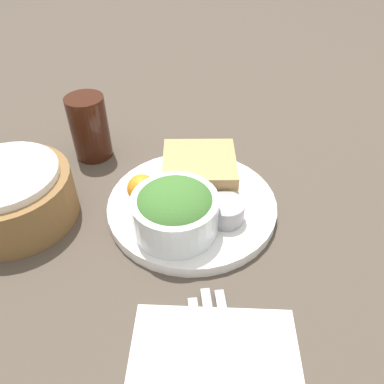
{
  "coord_description": "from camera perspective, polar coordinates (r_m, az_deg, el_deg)",
  "views": [
    {
      "loc": [
        -0.45,
        -0.02,
        0.43
      ],
      "look_at": [
        0.0,
        0.0,
        0.04
      ],
      "focal_mm": 35.0,
      "sensor_mm": 36.0,
      "label": 1
    }
  ],
  "objects": [
    {
      "name": "drink_glass",
      "position": [
        0.73,
        -15.35,
        9.46
      ],
      "size": [
        0.07,
        0.07,
        0.12
      ],
      "primitive_type": "cylinder",
      "color": "#38190F",
      "rests_on": "ground_plane"
    },
    {
      "name": "napkin",
      "position": [
        0.47,
        3.47,
        -23.63
      ],
      "size": [
        0.13,
        0.2,
        0.0
      ],
      "primitive_type": "cube",
      "color": "white",
      "rests_on": "ground_plane"
    },
    {
      "name": "fork",
      "position": [
        0.47,
        5.85,
        -23.12
      ],
      "size": [
        0.17,
        0.04,
        0.01
      ],
      "primitive_type": "cube",
      "rotation": [
        0.0,
        0.0,
        3.29
      ],
      "color": "#B2B2B7",
      "rests_on": "napkin"
    },
    {
      "name": "spoon",
      "position": [
        0.47,
        1.1,
        -23.64
      ],
      "size": [
        0.15,
        0.03,
        0.01
      ],
      "primitive_type": "cube",
      "rotation": [
        0.0,
        0.0,
        3.29
      ],
      "color": "#B2B2B7",
      "rests_on": "napkin"
    },
    {
      "name": "salad_bowl",
      "position": [
        0.54,
        -2.59,
        -2.73
      ],
      "size": [
        0.13,
        0.13,
        0.08
      ],
      "color": "white",
      "rests_on": "plate"
    },
    {
      "name": "orange_wedge",
      "position": [
        0.6,
        -7.69,
        0.27
      ],
      "size": [
        0.05,
        0.05,
        0.05
      ],
      "primitive_type": "sphere",
      "color": "orange",
      "rests_on": "plate"
    },
    {
      "name": "dressing_cup",
      "position": [
        0.57,
        5.17,
        -2.91
      ],
      "size": [
        0.06,
        0.06,
        0.03
      ],
      "primitive_type": "cylinder",
      "color": "#99999E",
      "rests_on": "plate"
    },
    {
      "name": "sandwich",
      "position": [
        0.63,
        1.1,
        3.3
      ],
      "size": [
        0.12,
        0.13,
        0.05
      ],
      "color": "tan",
      "rests_on": "plate"
    },
    {
      "name": "ground_plane",
      "position": [
        0.62,
        0.0,
        -2.7
      ],
      "size": [
        4.0,
        4.0,
        0.0
      ],
      "primitive_type": "plane",
      "color": "#4C4238"
    },
    {
      "name": "knife",
      "position": [
        0.47,
        3.49,
        -23.4
      ],
      "size": [
        0.17,
        0.04,
        0.01
      ],
      "primitive_type": "cube",
      "rotation": [
        0.0,
        0.0,
        3.29
      ],
      "color": "#B2B2B7",
      "rests_on": "napkin"
    },
    {
      "name": "plate",
      "position": [
        0.61,
        0.0,
        -2.07
      ],
      "size": [
        0.27,
        0.27,
        0.02
      ],
      "primitive_type": "cylinder",
      "color": "white",
      "rests_on": "ground_plane"
    },
    {
      "name": "bread_basket",
      "position": [
        0.64,
        -25.78,
        -0.52
      ],
      "size": [
        0.19,
        0.19,
        0.09
      ],
      "color": "olive",
      "rests_on": "ground_plane"
    }
  ]
}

